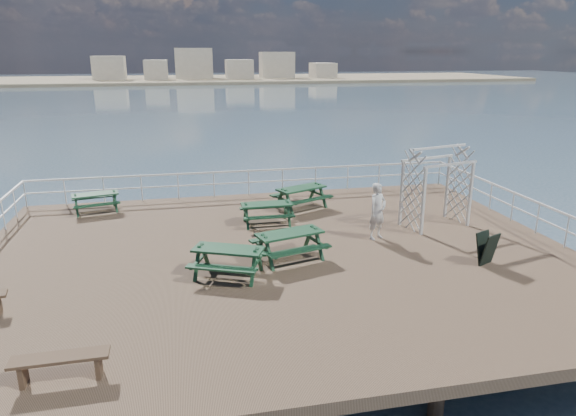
# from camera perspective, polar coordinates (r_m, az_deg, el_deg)

# --- Properties ---
(ground) EXTENTS (18.00, 14.00, 0.30)m
(ground) POSITION_cam_1_polar(r_m,az_deg,el_deg) (15.74, -0.98, -5.59)
(ground) COLOR brown
(ground) RESTS_ON ground
(sea_backdrop) EXTENTS (300.00, 300.00, 9.20)m
(sea_backdrop) POSITION_cam_1_polar(r_m,az_deg,el_deg) (149.27, -6.21, 14.45)
(sea_backdrop) COLOR #3D5767
(sea_backdrop) RESTS_ON ground
(railing) EXTENTS (17.77, 13.76, 1.10)m
(railing) POSITION_cam_1_polar(r_m,az_deg,el_deg) (17.78, -2.79, 0.57)
(railing) COLOR silver
(railing) RESTS_ON ground
(picnic_table_a) EXTENTS (1.93, 1.68, 0.81)m
(picnic_table_a) POSITION_cam_1_polar(r_m,az_deg,el_deg) (20.92, -20.62, 1.00)
(picnic_table_a) COLOR #163E26
(picnic_table_a) RESTS_ON ground
(picnic_table_b) EXTENTS (1.78, 1.44, 0.87)m
(picnic_table_b) POSITION_cam_1_polar(r_m,az_deg,el_deg) (18.17, -2.39, -0.12)
(picnic_table_b) COLOR #163E26
(picnic_table_b) RESTS_ON ground
(picnic_table_c) EXTENTS (2.42, 2.23, 0.95)m
(picnic_table_c) POSITION_cam_1_polar(r_m,az_deg,el_deg) (20.03, 1.49, 1.69)
(picnic_table_c) COLOR #163E26
(picnic_table_c) RESTS_ON ground
(picnic_table_d) EXTENTS (2.34, 2.15, 0.92)m
(picnic_table_d) POSITION_cam_1_polar(r_m,az_deg,el_deg) (14.07, -6.66, -5.29)
(picnic_table_d) COLOR #163E26
(picnic_table_d) RESTS_ON ground
(picnic_table_e) EXTENTS (2.31, 2.04, 0.95)m
(picnic_table_e) POSITION_cam_1_polar(r_m,az_deg,el_deg) (15.08, 0.18, -3.53)
(picnic_table_e) COLOR #163E26
(picnic_table_e) RESTS_ON ground
(flat_bench_far) EXTENTS (1.77, 0.45, 0.51)m
(flat_bench_far) POSITION_cam_1_polar(r_m,az_deg,el_deg) (10.80, -23.98, -15.37)
(flat_bench_far) COLOR brown
(flat_bench_far) RESTS_ON ground
(trellis_arbor) EXTENTS (2.50, 1.74, 2.83)m
(trellis_arbor) POSITION_cam_1_polar(r_m,az_deg,el_deg) (18.55, 16.14, 1.83)
(trellis_arbor) COLOR silver
(trellis_arbor) RESTS_ON ground
(sandwich_board) EXTENTS (0.71, 0.64, 0.96)m
(sandwich_board) POSITION_cam_1_polar(r_m,az_deg,el_deg) (15.83, 21.21, -4.25)
(sandwich_board) COLOR black
(sandwich_board) RESTS_ON ground
(person) EXTENTS (0.81, 0.70, 1.87)m
(person) POSITION_cam_1_polar(r_m,az_deg,el_deg) (16.88, 9.91, -0.36)
(person) COLOR silver
(person) RESTS_ON ground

